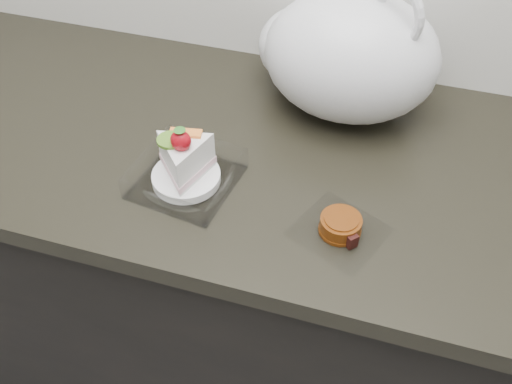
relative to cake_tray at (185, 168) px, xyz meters
name	(u,v)px	position (x,y,z in m)	size (l,w,h in m)	color
counter	(277,289)	(0.15, 0.13, -0.48)	(2.04, 0.64, 0.90)	black
cake_tray	(185,168)	(0.00, 0.00, 0.00)	(0.19, 0.19, 0.13)	white
mooncake_wrap	(341,227)	(0.28, -0.03, -0.02)	(0.18, 0.17, 0.03)	white
plastic_bag	(342,54)	(0.21, 0.30, 0.09)	(0.42, 0.35, 0.31)	white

